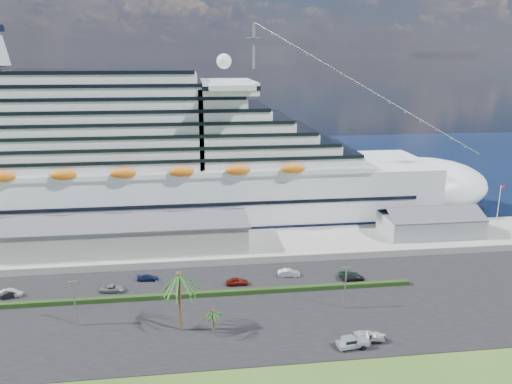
{
  "coord_description": "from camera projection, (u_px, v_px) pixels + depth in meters",
  "views": [
    {
      "loc": [
        -6.87,
        -72.94,
        45.4
      ],
      "look_at": [
        6.26,
        30.0,
        16.99
      ],
      "focal_mm": 35.0,
      "sensor_mm": 36.0,
      "label": 1
    }
  ],
  "objects": [
    {
      "name": "ground",
      "position": [
        241.0,
        339.0,
        82.61
      ],
      "size": [
        420.0,
        420.0,
        0.0
      ],
      "primitive_type": "plane",
      "color": "#304F1A",
      "rests_on": "ground"
    },
    {
      "name": "asphalt_lot",
      "position": [
        236.0,
        307.0,
        93.12
      ],
      "size": [
        140.0,
        38.0,
        0.12
      ],
      "primitive_type": "cube",
      "color": "black",
      "rests_on": "ground"
    },
    {
      "name": "wharf",
      "position": [
        225.0,
        246.0,
        120.65
      ],
      "size": [
        240.0,
        20.0,
        1.8
      ],
      "primitive_type": "cube",
      "color": "gray",
      "rests_on": "ground"
    },
    {
      "name": "water",
      "position": [
        211.0,
        169.0,
        206.99
      ],
      "size": [
        420.0,
        160.0,
        0.02
      ],
      "primitive_type": "cube",
      "color": "black",
      "rests_on": "ground"
    },
    {
      "name": "cruise_ship",
      "position": [
        140.0,
        164.0,
        136.81
      ],
      "size": [
        191.0,
        38.0,
        54.0
      ],
      "color": "silver",
      "rests_on": "ground"
    },
    {
      "name": "terminal_building",
      "position": [
        118.0,
        235.0,
        116.51
      ],
      "size": [
        61.0,
        15.0,
        6.3
      ],
      "color": "gray",
      "rests_on": "wharf"
    },
    {
      "name": "port_shed",
      "position": [
        430.0,
        224.0,
        126.07
      ],
      "size": [
        24.0,
        12.31,
        7.37
      ],
      "color": "gray",
      "rests_on": "wharf"
    },
    {
      "name": "flagpole",
      "position": [
        499.0,
        206.0,
        127.25
      ],
      "size": [
        1.08,
        0.16,
        12.0
      ],
      "color": "silver",
      "rests_on": "wharf"
    },
    {
      "name": "hedge",
      "position": [
        192.0,
        295.0,
        96.8
      ],
      "size": [
        88.0,
        1.1,
        0.9
      ],
      "primitive_type": "cube",
      "color": "black",
      "rests_on": "asphalt_lot"
    },
    {
      "name": "lamp_post_left",
      "position": [
        74.0,
        298.0,
        85.44
      ],
      "size": [
        1.6,
        0.35,
        8.27
      ],
      "color": "gray",
      "rests_on": "asphalt_lot"
    },
    {
      "name": "lamp_post_right",
      "position": [
        345.0,
        282.0,
        91.3
      ],
      "size": [
        1.6,
        0.35,
        8.27
      ],
      "color": "gray",
      "rests_on": "asphalt_lot"
    },
    {
      "name": "palm_tall",
      "position": [
        179.0,
        281.0,
        82.79
      ],
      "size": [
        8.82,
        8.82,
        11.13
      ],
      "color": "#47301E",
      "rests_on": "ground"
    },
    {
      "name": "palm_short",
      "position": [
        213.0,
        314.0,
        83.49
      ],
      "size": [
        3.53,
        3.53,
        4.56
      ],
      "color": "#47301E",
      "rests_on": "ground"
    },
    {
      "name": "parked_car_0",
      "position": [
        12.0,
        292.0,
        97.22
      ],
      "size": [
        4.71,
        2.91,
        1.5
      ],
      "primitive_type": "imported",
      "rotation": [
        0.0,
        0.0,
        1.29
      ],
      "color": "white",
      "rests_on": "asphalt_lot"
    },
    {
      "name": "parked_car_1",
      "position": [
        11.0,
        294.0,
        96.63
      ],
      "size": [
        4.08,
        2.72,
        1.27
      ],
      "primitive_type": "imported",
      "rotation": [
        0.0,
        0.0,
        1.96
      ],
      "color": "black",
      "rests_on": "asphalt_lot"
    },
    {
      "name": "parked_car_2",
      "position": [
        112.0,
        289.0,
        98.9
      ],
      "size": [
        4.99,
        2.6,
        1.34
      ],
      "primitive_type": "imported",
      "rotation": [
        0.0,
        0.0,
        1.49
      ],
      "color": "gray",
      "rests_on": "asphalt_lot"
    },
    {
      "name": "parked_car_3",
      "position": [
        148.0,
        278.0,
        103.83
      ],
      "size": [
        4.36,
        1.97,
        1.24
      ],
      "primitive_type": "imported",
      "rotation": [
        0.0,
        0.0,
        1.51
      ],
      "color": "#141E47",
      "rests_on": "asphalt_lot"
    },
    {
      "name": "parked_car_4",
      "position": [
        237.0,
        281.0,
        101.76
      ],
      "size": [
        4.58,
        1.92,
        1.55
      ],
      "primitive_type": "imported",
      "rotation": [
        0.0,
        0.0,
        1.59
      ],
      "color": "#65140D",
      "rests_on": "asphalt_lot"
    },
    {
      "name": "parked_car_5",
      "position": [
        289.0,
        273.0,
        105.82
      ],
      "size": [
        4.81,
        2.18,
        1.53
      ],
      "primitive_type": "imported",
      "rotation": [
        0.0,
        0.0,
        1.45
      ],
      "color": "#B6BABE",
      "rests_on": "asphalt_lot"
    },
    {
      "name": "parked_car_6",
      "position": [
        349.0,
        274.0,
        105.38
      ],
      "size": [
        4.7,
        2.61,
        1.24
      ],
      "primitive_type": "imported",
      "rotation": [
        0.0,
        0.0,
        1.44
      ],
      "color": "#0E381C",
      "rests_on": "asphalt_lot"
    },
    {
      "name": "parked_car_7",
      "position": [
        353.0,
        277.0,
        103.93
      ],
      "size": [
        4.83,
        2.09,
        1.38
      ],
      "primitive_type": "imported",
      "rotation": [
        0.0,
        0.0,
        1.6
      ],
      "color": "black",
      "rests_on": "asphalt_lot"
    },
    {
      "name": "pickup_truck",
      "position": [
        352.0,
        342.0,
        79.76
      ],
      "size": [
        5.37,
        2.6,
        1.82
      ],
      "color": "black",
      "rests_on": "asphalt_lot"
    },
    {
      "name": "boat_trailer",
      "position": [
        370.0,
        335.0,
        81.5
      ],
      "size": [
        6.18,
        4.52,
        1.71
      ],
      "color": "gray",
      "rests_on": "asphalt_lot"
    }
  ]
}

